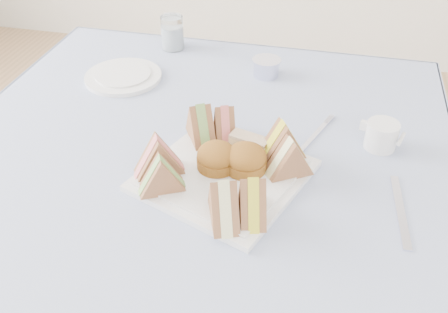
% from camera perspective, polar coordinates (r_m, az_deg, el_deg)
% --- Properties ---
extents(table, '(0.90, 0.90, 0.74)m').
position_cam_1_polar(table, '(1.26, -2.66, -13.09)').
color(table, brown).
rests_on(table, floor).
extents(tablecloth, '(1.02, 1.02, 0.01)m').
position_cam_1_polar(tablecloth, '(1.00, -3.27, 0.65)').
color(tablecloth, '#99A8C2').
rests_on(tablecloth, table).
extents(serving_plate, '(0.35, 0.35, 0.01)m').
position_cam_1_polar(serving_plate, '(0.92, 0.00, -2.17)').
color(serving_plate, silver).
rests_on(serving_plate, tablecloth).
extents(sandwich_fl_a, '(0.10, 0.08, 0.08)m').
position_cam_1_polar(sandwich_fl_a, '(0.90, -7.51, 0.17)').
color(sandwich_fl_a, brown).
rests_on(sandwich_fl_a, serving_plate).
extents(sandwich_fl_b, '(0.09, 0.07, 0.07)m').
position_cam_1_polar(sandwich_fl_b, '(0.87, -7.19, -1.93)').
color(sandwich_fl_b, brown).
rests_on(sandwich_fl_b, serving_plate).
extents(sandwich_fr_a, '(0.06, 0.10, 0.08)m').
position_cam_1_polar(sandwich_fr_a, '(0.81, 3.27, -4.57)').
color(sandwich_fr_a, brown).
rests_on(sandwich_fr_a, serving_plate).
extents(sandwich_fr_b, '(0.07, 0.10, 0.08)m').
position_cam_1_polar(sandwich_fr_b, '(0.80, -0.06, -4.97)').
color(sandwich_fr_b, brown).
rests_on(sandwich_fr_b, serving_plate).
extents(sandwich_bl_a, '(0.08, 0.10, 0.08)m').
position_cam_1_polar(sandwich_bl_a, '(0.98, -2.70, 3.97)').
color(sandwich_bl_a, brown).
rests_on(sandwich_bl_a, serving_plate).
extents(sandwich_bl_b, '(0.06, 0.09, 0.07)m').
position_cam_1_polar(sandwich_bl_b, '(0.99, 0.05, 4.04)').
color(sandwich_bl_b, brown).
rests_on(sandwich_bl_b, serving_plate).
extents(sandwich_br_a, '(0.10, 0.08, 0.08)m').
position_cam_1_polar(sandwich_br_a, '(0.90, 7.51, 0.02)').
color(sandwich_br_a, brown).
rests_on(sandwich_br_a, serving_plate).
extents(sandwich_br_b, '(0.10, 0.09, 0.08)m').
position_cam_1_polar(sandwich_br_b, '(0.94, 6.65, 1.88)').
color(sandwich_br_b, brown).
rests_on(sandwich_br_b, serving_plate).
extents(scone_left, '(0.10, 0.10, 0.05)m').
position_cam_1_polar(scone_left, '(0.92, -0.83, -0.08)').
color(scone_left, '#965626').
rests_on(scone_left, serving_plate).
extents(scone_right, '(0.08, 0.08, 0.05)m').
position_cam_1_polar(scone_right, '(0.91, 2.51, -0.31)').
color(scone_right, '#965626').
rests_on(scone_right, serving_plate).
extents(pastry_slice, '(0.08, 0.05, 0.04)m').
position_cam_1_polar(pastry_slice, '(0.96, 2.94, 1.41)').
color(pastry_slice, tan).
rests_on(pastry_slice, serving_plate).
extents(side_plate, '(0.20, 0.20, 0.01)m').
position_cam_1_polar(side_plate, '(1.27, -11.44, 8.94)').
color(side_plate, silver).
rests_on(side_plate, tablecloth).
extents(water_glass, '(0.07, 0.07, 0.09)m').
position_cam_1_polar(water_glass, '(1.39, -5.92, 13.90)').
color(water_glass, white).
rests_on(water_glass, tablecloth).
extents(tea_strainer, '(0.09, 0.09, 0.04)m').
position_cam_1_polar(tea_strainer, '(1.25, 4.85, 10.01)').
color(tea_strainer, silver).
rests_on(tea_strainer, tablecloth).
extents(knife, '(0.03, 0.18, 0.00)m').
position_cam_1_polar(knife, '(0.91, 19.50, -5.86)').
color(knife, silver).
rests_on(knife, tablecloth).
extents(fork, '(0.07, 0.17, 0.00)m').
position_cam_1_polar(fork, '(1.02, 9.51, 1.46)').
color(fork, silver).
rests_on(fork, tablecloth).
extents(creamer_jug, '(0.08, 0.08, 0.06)m').
position_cam_1_polar(creamer_jug, '(1.04, 17.56, 2.32)').
color(creamer_jug, silver).
rests_on(creamer_jug, tablecloth).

